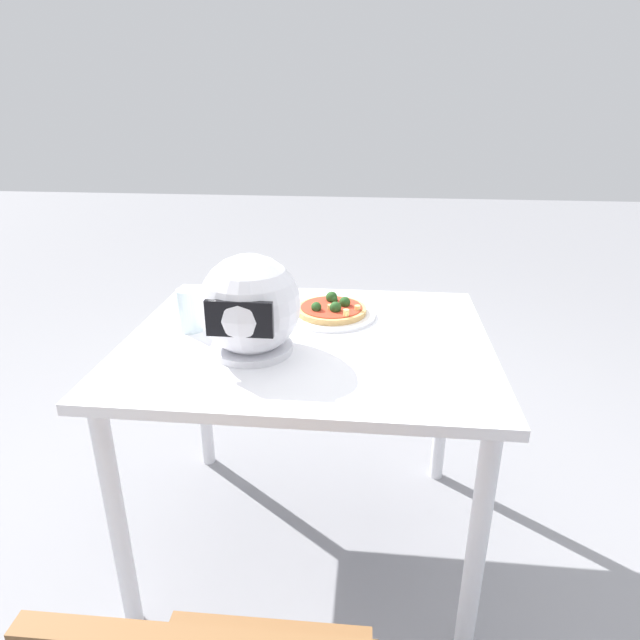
# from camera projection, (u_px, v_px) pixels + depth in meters

# --- Properties ---
(ground_plane) EXTENTS (14.00, 14.00, 0.00)m
(ground_plane) POSITION_uv_depth(u_px,v_px,m) (309.00, 536.00, 1.88)
(ground_plane) COLOR gray
(dining_table) EXTENTS (1.05, 0.87, 0.76)m
(dining_table) POSITION_uv_depth(u_px,v_px,m) (308.00, 366.00, 1.62)
(dining_table) COLOR white
(dining_table) RESTS_ON ground
(pizza_plate) EXTENTS (0.28, 0.28, 0.01)m
(pizza_plate) POSITION_uv_depth(u_px,v_px,m) (331.00, 314.00, 1.74)
(pizza_plate) COLOR white
(pizza_plate) RESTS_ON dining_table
(pizza) EXTENTS (0.22, 0.22, 0.05)m
(pizza) POSITION_uv_depth(u_px,v_px,m) (332.00, 308.00, 1.73)
(pizza) COLOR tan
(pizza) RESTS_ON pizza_plate
(motorcycle_helmet) EXTENTS (0.27, 0.27, 0.27)m
(motorcycle_helmet) POSITION_uv_depth(u_px,v_px,m) (250.00, 307.00, 1.45)
(motorcycle_helmet) COLOR silver
(motorcycle_helmet) RESTS_ON dining_table
(drinking_glass) EXTENTS (0.07, 0.07, 0.13)m
(drinking_glass) POSITION_uv_depth(u_px,v_px,m) (190.00, 310.00, 1.61)
(drinking_glass) COLOR silver
(drinking_glass) RESTS_ON dining_table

